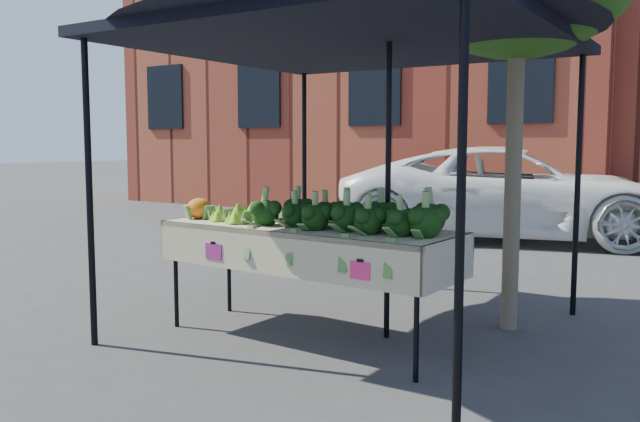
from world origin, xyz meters
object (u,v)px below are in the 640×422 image
(table, at_px, (306,284))
(canopy, at_px, (354,164))
(street_tree, at_px, (516,93))
(vehicle, at_px, (514,71))

(table, relative_size, canopy, 0.77)
(canopy, distance_m, street_tree, 1.41)
(canopy, bearing_deg, table, -106.36)
(table, xyz_separation_m, vehicle, (-0.29, 6.39, 2.22))
(canopy, bearing_deg, vehicle, 94.21)
(canopy, distance_m, vehicle, 6.06)
(table, distance_m, street_tree, 2.26)
(canopy, relative_size, street_tree, 0.82)
(canopy, relative_size, vehicle, 0.59)
(vehicle, height_order, street_tree, vehicle)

